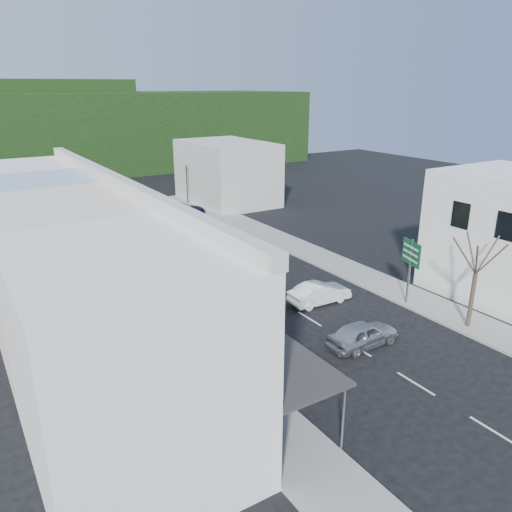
# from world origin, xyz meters

# --- Properties ---
(ground) EXTENTS (120.00, 120.00, 0.00)m
(ground) POSITION_xyz_m (0.00, 0.00, 0.00)
(ground) COLOR black
(ground) RESTS_ON ground
(sidewalk_left) EXTENTS (3.00, 52.00, 0.15)m
(sidewalk_left) POSITION_xyz_m (-7.50, 10.00, 0.07)
(sidewalk_left) COLOR gray
(sidewalk_left) RESTS_ON ground
(sidewalk_right) EXTENTS (3.00, 52.00, 0.15)m
(sidewalk_right) POSITION_xyz_m (7.50, 10.00, 0.07)
(sidewalk_right) COLOR gray
(sidewalk_right) RESTS_ON ground
(shopfront_row) EXTENTS (8.25, 30.00, 8.00)m
(shopfront_row) POSITION_xyz_m (-12.49, 5.00, 4.00)
(shopfront_row) COLOR silver
(shopfront_row) RESTS_ON ground
(distant_block_left) EXTENTS (8.00, 10.00, 6.00)m
(distant_block_left) POSITION_xyz_m (-12.00, 27.00, 3.00)
(distant_block_left) COLOR #B7B2A8
(distant_block_left) RESTS_ON ground
(distant_block_right) EXTENTS (8.00, 12.00, 7.00)m
(distant_block_right) POSITION_xyz_m (11.00, 30.00, 3.50)
(distant_block_right) COLOR #B7B2A8
(distant_block_right) RESTS_ON ground
(hillside) EXTENTS (80.00, 26.00, 14.00)m
(hillside) POSITION_xyz_m (-1.45, 65.09, 6.73)
(hillside) COLOR black
(hillside) RESTS_ON ground
(bus) EXTENTS (3.02, 11.70, 3.10)m
(bus) POSITION_xyz_m (-2.14, 10.40, 1.55)
(bus) COLOR yellow
(bus) RESTS_ON ground
(car_silver) EXTENTS (4.42, 1.84, 1.40)m
(car_silver) POSITION_xyz_m (0.37, -4.05, 0.70)
(car_silver) COLOR #B7B8BD
(car_silver) RESTS_ON ground
(car_white) EXTENTS (4.46, 1.94, 1.40)m
(car_white) POSITION_xyz_m (1.92, 1.49, 0.70)
(car_white) COLOR white
(car_white) RESTS_ON ground
(car_red) EXTENTS (4.68, 2.10, 1.40)m
(car_red) POSITION_xyz_m (-3.65, 2.00, 0.70)
(car_red) COLOR maroon
(car_red) RESTS_ON ground
(car_black_near) EXTENTS (4.56, 2.00, 1.40)m
(car_black_near) POSITION_xyz_m (2.83, 12.78, 0.70)
(car_black_near) COLOR black
(car_black_near) RESTS_ON ground
(car_navy_mid) EXTENTS (4.47, 1.98, 1.40)m
(car_navy_mid) POSITION_xyz_m (2.18, 17.73, 0.70)
(car_navy_mid) COLOR black
(car_navy_mid) RESTS_ON ground
(car_black_far) EXTENTS (4.53, 2.14, 1.40)m
(car_black_far) POSITION_xyz_m (-3.17, 19.98, 0.70)
(car_black_far) COLOR black
(car_black_far) RESTS_ON ground
(car_navy_far) EXTENTS (4.71, 2.43, 1.40)m
(car_navy_far) POSITION_xyz_m (3.58, 26.53, 0.70)
(car_navy_far) COLOR black
(car_navy_far) RESTS_ON ground
(pedestrian_left) EXTENTS (0.62, 0.71, 1.70)m
(pedestrian_left) POSITION_xyz_m (-6.50, 2.34, 1.00)
(pedestrian_left) COLOR black
(pedestrian_left) RESTS_ON sidewalk_left
(direction_sign) EXTENTS (1.33, 2.07, 4.32)m
(direction_sign) POSITION_xyz_m (6.40, -1.63, 2.16)
(direction_sign) COLOR #125128
(direction_sign) RESTS_ON ground
(street_tree) EXTENTS (3.53, 3.53, 6.62)m
(street_tree) POSITION_xyz_m (6.92, -5.71, 3.31)
(street_tree) COLOR #362B21
(street_tree) RESTS_ON ground
(traffic_signal) EXTENTS (1.12, 1.23, 4.46)m
(traffic_signal) POSITION_xyz_m (6.60, 31.55, 2.23)
(traffic_signal) COLOR black
(traffic_signal) RESTS_ON ground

